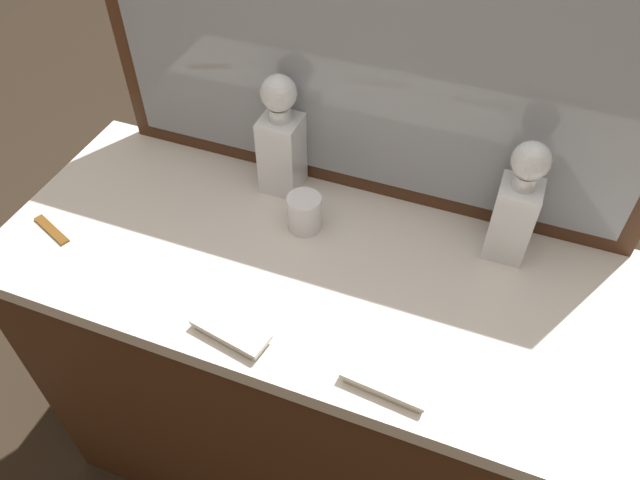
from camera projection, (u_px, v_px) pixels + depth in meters
The scene contains 9 objects.
ground_plane at pixel (320, 458), 1.92m from camera, with size 6.00×6.00×0.00m, color #2D2319.
dresser at pixel (320, 382), 1.59m from camera, with size 1.39×0.57×0.92m.
dresser_mirror at pixel (369, 54), 1.18m from camera, with size 1.20×0.03×0.69m.
crystal_decanter_left at pixel (515, 212), 1.21m from camera, with size 0.08×0.08×0.28m.
crystal_decanter_front at pixel (282, 146), 1.35m from camera, with size 0.09×0.09×0.29m.
crystal_tumbler_left at pixel (304, 214), 1.31m from camera, with size 0.07×0.07×0.08m.
silver_brush_right at pixel (386, 384), 1.05m from camera, with size 0.16×0.06×0.02m.
silver_brush_rear at pixel (231, 331), 1.13m from camera, with size 0.16×0.08×0.02m.
tortoiseshell_comb at pixel (51, 230), 1.33m from camera, with size 0.11×0.06×0.01m.
Camera 1 is at (0.30, -0.77, 1.86)m, focal length 34.12 mm.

